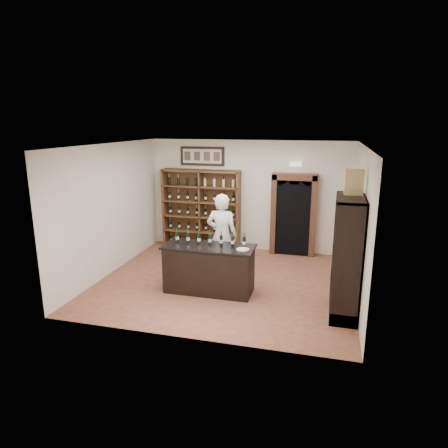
{
  "coord_description": "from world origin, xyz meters",
  "views": [
    {
      "loc": [
        2.09,
        -8.06,
        3.46
      ],
      "look_at": [
        -0.11,
        0.3,
        1.24
      ],
      "focal_mm": 32.0,
      "sensor_mm": 36.0,
      "label": 1
    }
  ],
  "objects": [
    {
      "name": "floor",
      "position": [
        0.0,
        0.0,
        0.0
      ],
      "size": [
        5.5,
        5.5,
        0.0
      ],
      "primitive_type": "plane",
      "color": "#97593C",
      "rests_on": "ground"
    },
    {
      "name": "ceiling",
      "position": [
        0.0,
        0.0,
        3.0
      ],
      "size": [
        5.5,
        5.5,
        0.0
      ],
      "primitive_type": "plane",
      "rotation": [
        3.14,
        0.0,
        0.0
      ],
      "color": "white",
      "rests_on": "wall_back"
    },
    {
      "name": "wall_back",
      "position": [
        0.0,
        2.5,
        1.5
      ],
      "size": [
        5.5,
        0.04,
        3.0
      ],
      "primitive_type": "cube",
      "color": "silver",
      "rests_on": "ground"
    },
    {
      "name": "wall_left",
      "position": [
        -2.75,
        0.0,
        1.5
      ],
      "size": [
        0.04,
        5.0,
        3.0
      ],
      "primitive_type": "cube",
      "color": "silver",
      "rests_on": "ground"
    },
    {
      "name": "wall_right",
      "position": [
        2.75,
        0.0,
        1.5
      ],
      "size": [
        0.04,
        5.0,
        3.0
      ],
      "primitive_type": "cube",
      "color": "silver",
      "rests_on": "ground"
    },
    {
      "name": "wine_shelf",
      "position": [
        -1.3,
        2.33,
        1.1
      ],
      "size": [
        2.2,
        0.38,
        2.2
      ],
      "color": "brown",
      "rests_on": "ground"
    },
    {
      "name": "framed_picture",
      "position": [
        -1.3,
        2.47,
        2.55
      ],
      "size": [
        1.25,
        0.04,
        0.52
      ],
      "primitive_type": "cube",
      "color": "black",
      "rests_on": "wall_back"
    },
    {
      "name": "arched_doorway",
      "position": [
        1.25,
        2.33,
        1.14
      ],
      "size": [
        1.17,
        0.35,
        2.17
      ],
      "color": "black",
      "rests_on": "ground"
    },
    {
      "name": "emergency_light",
      "position": [
        1.25,
        2.42,
        2.4
      ],
      "size": [
        0.3,
        0.1,
        0.1
      ],
      "primitive_type": "cube",
      "color": "white",
      "rests_on": "wall_back"
    },
    {
      "name": "tasting_counter",
      "position": [
        -0.2,
        -0.6,
        0.49
      ],
      "size": [
        1.88,
        0.78,
        1.0
      ],
      "color": "black",
      "rests_on": "ground"
    },
    {
      "name": "counter_bottle_0",
      "position": [
        -0.92,
        -0.51,
        1.11
      ],
      "size": [
        0.07,
        0.07,
        0.3
      ],
      "color": "black",
      "rests_on": "tasting_counter"
    },
    {
      "name": "counter_bottle_1",
      "position": [
        -0.68,
        -0.51,
        1.11
      ],
      "size": [
        0.07,
        0.07,
        0.3
      ],
      "color": "black",
      "rests_on": "tasting_counter"
    },
    {
      "name": "counter_bottle_2",
      "position": [
        -0.44,
        -0.51,
        1.11
      ],
      "size": [
        0.07,
        0.07,
        0.3
      ],
      "color": "black",
      "rests_on": "tasting_counter"
    },
    {
      "name": "counter_bottle_3",
      "position": [
        -0.2,
        -0.51,
        1.11
      ],
      "size": [
        0.07,
        0.07,
        0.3
      ],
      "color": "black",
      "rests_on": "tasting_counter"
    },
    {
      "name": "counter_bottle_4",
      "position": [
        0.04,
        -0.51,
        1.11
      ],
      "size": [
        0.07,
        0.07,
        0.3
      ],
      "color": "black",
      "rests_on": "tasting_counter"
    },
    {
      "name": "counter_bottle_5",
      "position": [
        0.28,
        -0.51,
        1.11
      ],
      "size": [
        0.07,
        0.07,
        0.3
      ],
      "color": "black",
      "rests_on": "tasting_counter"
    },
    {
      "name": "counter_bottle_6",
      "position": [
        0.52,
        -0.51,
        1.11
      ],
      "size": [
        0.07,
        0.07,
        0.3
      ],
      "color": "black",
      "rests_on": "tasting_counter"
    },
    {
      "name": "side_cabinet",
      "position": [
        2.52,
        -0.9,
        0.75
      ],
      "size": [
        0.48,
        1.2,
        2.2
      ],
      "color": "black",
      "rests_on": "ground"
    },
    {
      "name": "shopkeeper",
      "position": [
        -0.16,
        0.29,
        0.97
      ],
      "size": [
        0.72,
        0.49,
        1.93
      ],
      "primitive_type": "imported",
      "rotation": [
        0.0,
        0.0,
        3.1
      ],
      "color": "white",
      "rests_on": "ground"
    },
    {
      "name": "plate",
      "position": [
        0.53,
        -0.68,
        1.01
      ],
      "size": [
        0.25,
        0.25,
        0.02
      ],
      "primitive_type": "cylinder",
      "color": "beige",
      "rests_on": "tasting_counter"
    },
    {
      "name": "wine_crate",
      "position": [
        2.53,
        -0.71,
        2.43
      ],
      "size": [
        0.33,
        0.14,
        0.46
      ],
      "primitive_type": "cube",
      "rotation": [
        0.0,
        0.0,
        0.03
      ],
      "color": "tan",
      "rests_on": "side_cabinet"
    }
  ]
}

